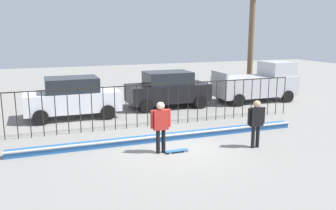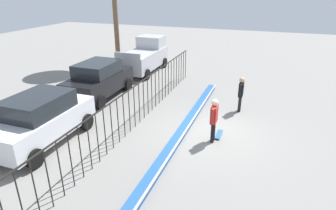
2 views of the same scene
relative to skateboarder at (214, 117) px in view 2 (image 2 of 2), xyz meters
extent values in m
plane|color=gray|center=(0.58, 0.25, -1.05)|extent=(60.00, 60.00, 0.00)
cube|color=#235699|center=(0.58, 1.29, -0.94)|extent=(11.00, 0.36, 0.22)
cylinder|color=#B2B2B7|center=(0.58, 1.11, -0.83)|extent=(11.00, 0.09, 0.09)
cylinder|color=black|center=(-5.96, 3.37, -0.14)|extent=(0.04, 0.04, 1.81)
cylinder|color=black|center=(-5.49, 3.37, -0.14)|extent=(0.04, 0.04, 1.81)
cylinder|color=black|center=(-5.02, 3.37, -0.14)|extent=(0.04, 0.04, 1.81)
cylinder|color=black|center=(-4.56, 3.37, -0.14)|extent=(0.04, 0.04, 1.81)
cylinder|color=black|center=(-4.09, 3.37, -0.14)|extent=(0.04, 0.04, 1.81)
cylinder|color=black|center=(-3.62, 3.37, -0.14)|extent=(0.04, 0.04, 1.81)
cylinder|color=black|center=(-3.16, 3.37, -0.14)|extent=(0.04, 0.04, 1.81)
cylinder|color=black|center=(-2.69, 3.37, -0.14)|extent=(0.04, 0.04, 1.81)
cylinder|color=black|center=(-2.22, 3.37, -0.14)|extent=(0.04, 0.04, 1.81)
cylinder|color=black|center=(-1.76, 3.37, -0.14)|extent=(0.04, 0.04, 1.81)
cylinder|color=black|center=(-1.29, 3.37, -0.14)|extent=(0.04, 0.04, 1.81)
cylinder|color=black|center=(-0.82, 3.37, -0.14)|extent=(0.04, 0.04, 1.81)
cylinder|color=black|center=(-0.36, 3.37, -0.14)|extent=(0.04, 0.04, 1.81)
cylinder|color=black|center=(0.11, 3.37, -0.14)|extent=(0.04, 0.04, 1.81)
cylinder|color=black|center=(0.58, 3.37, -0.14)|extent=(0.04, 0.04, 1.81)
cylinder|color=black|center=(1.04, 3.37, -0.14)|extent=(0.04, 0.04, 1.81)
cylinder|color=black|center=(1.51, 3.37, -0.14)|extent=(0.04, 0.04, 1.81)
cylinder|color=black|center=(1.98, 3.37, -0.14)|extent=(0.04, 0.04, 1.81)
cylinder|color=black|center=(2.44, 3.37, -0.14)|extent=(0.04, 0.04, 1.81)
cylinder|color=black|center=(2.91, 3.37, -0.14)|extent=(0.04, 0.04, 1.81)
cylinder|color=black|center=(3.38, 3.37, -0.14)|extent=(0.04, 0.04, 1.81)
cylinder|color=black|center=(3.84, 3.37, -0.14)|extent=(0.04, 0.04, 1.81)
cylinder|color=black|center=(4.31, 3.37, -0.14)|extent=(0.04, 0.04, 1.81)
cylinder|color=black|center=(4.78, 3.37, -0.14)|extent=(0.04, 0.04, 1.81)
cylinder|color=black|center=(5.24, 3.37, -0.14)|extent=(0.04, 0.04, 1.81)
cylinder|color=black|center=(5.71, 3.37, -0.14)|extent=(0.04, 0.04, 1.81)
cylinder|color=black|center=(6.18, 3.37, -0.14)|extent=(0.04, 0.04, 1.81)
cylinder|color=black|center=(6.64, 3.37, -0.14)|extent=(0.04, 0.04, 1.81)
cylinder|color=black|center=(7.11, 3.37, -0.14)|extent=(0.04, 0.04, 1.81)
cylinder|color=black|center=(7.58, 3.37, -0.14)|extent=(0.04, 0.04, 1.81)
cube|color=black|center=(0.58, 3.37, 0.74)|extent=(14.00, 0.04, 0.04)
cylinder|color=black|center=(-0.10, 0.00, -0.64)|extent=(0.14, 0.14, 0.81)
cylinder|color=black|center=(0.10, 0.00, -0.64)|extent=(0.14, 0.14, 0.81)
cube|color=#B22823|center=(0.00, 0.00, 0.10)|extent=(0.49, 0.21, 0.67)
sphere|color=beige|center=(0.00, 0.00, 0.57)|extent=(0.26, 0.26, 0.26)
cylinder|color=#B22823|center=(-0.30, 0.00, 0.13)|extent=(0.11, 0.11, 0.60)
cylinder|color=#B22823|center=(0.30, 0.00, 0.13)|extent=(0.11, 0.11, 0.60)
cube|color=#26598C|center=(0.52, -0.16, -0.99)|extent=(0.80, 0.20, 0.02)
cylinder|color=silver|center=(0.79, -0.08, -1.02)|extent=(0.05, 0.03, 0.05)
cylinder|color=silver|center=(0.79, -0.23, -1.02)|extent=(0.05, 0.03, 0.05)
cylinder|color=silver|center=(0.25, -0.08, -1.02)|extent=(0.05, 0.03, 0.05)
cylinder|color=silver|center=(0.25, -0.23, -1.02)|extent=(0.05, 0.03, 0.05)
cylinder|color=black|center=(3.20, -0.62, -0.66)|extent=(0.13, 0.13, 0.78)
cylinder|color=black|center=(3.39, -0.62, -0.66)|extent=(0.13, 0.13, 0.78)
cube|color=black|center=(3.29, -0.62, 0.06)|extent=(0.48, 0.20, 0.65)
sphere|color=tan|center=(3.29, -0.62, 0.51)|extent=(0.26, 0.26, 0.26)
cylinder|color=black|center=(3.00, -0.62, 0.09)|extent=(0.10, 0.10, 0.58)
cylinder|color=black|center=(3.58, -0.62, 0.09)|extent=(0.10, 0.10, 0.58)
cube|color=silver|center=(-2.25, 6.11, -0.26)|extent=(4.30, 1.90, 0.90)
cube|color=#1E2328|center=(-2.25, 6.11, 0.52)|extent=(2.37, 1.71, 0.66)
cylinder|color=black|center=(-0.78, 7.06, -0.71)|extent=(0.68, 0.22, 0.68)
cylinder|color=black|center=(-0.78, 5.16, -0.71)|extent=(0.68, 0.22, 0.68)
cylinder|color=black|center=(-3.71, 5.16, -0.71)|extent=(0.68, 0.22, 0.68)
cube|color=black|center=(2.73, 6.74, -0.26)|extent=(4.30, 1.90, 0.90)
cube|color=#1E2328|center=(2.73, 6.74, 0.52)|extent=(2.37, 1.71, 0.66)
cylinder|color=black|center=(4.20, 7.69, -0.71)|extent=(0.68, 0.22, 0.68)
cylinder|color=black|center=(4.20, 5.79, -0.71)|extent=(0.68, 0.22, 0.68)
cylinder|color=black|center=(1.27, 7.69, -0.71)|extent=(0.68, 0.22, 0.68)
cylinder|color=black|center=(1.27, 5.79, -0.71)|extent=(0.68, 0.22, 0.68)
cube|color=#B7B7BC|center=(7.97, 6.51, -0.16)|extent=(4.70, 1.90, 1.10)
cube|color=#B7B7BC|center=(9.42, 6.51, 0.79)|extent=(1.50, 1.75, 0.80)
cube|color=#B7B7BC|center=(5.68, 6.51, 0.57)|extent=(0.12, 1.75, 0.36)
cylinder|color=black|center=(9.57, 7.46, -0.71)|extent=(0.68, 0.22, 0.68)
cylinder|color=black|center=(9.57, 5.56, -0.71)|extent=(0.68, 0.22, 0.68)
cylinder|color=black|center=(6.38, 7.46, -0.71)|extent=(0.68, 0.22, 0.68)
cylinder|color=black|center=(6.38, 5.56, -0.71)|extent=(0.68, 0.22, 0.68)
cylinder|color=brown|center=(9.39, 9.27, 2.51)|extent=(0.36, 0.36, 7.12)
camera|label=1|loc=(-3.75, -10.83, 3.02)|focal=38.31mm
camera|label=2|loc=(-9.80, -1.69, 4.57)|focal=30.79mm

